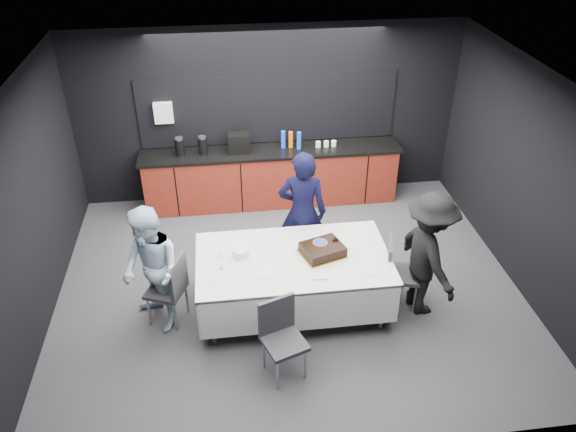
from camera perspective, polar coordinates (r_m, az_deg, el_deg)
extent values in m
plane|color=#424146|center=(7.52, 0.10, -7.14)|extent=(6.00, 6.00, 0.00)
cube|color=white|center=(6.11, 0.12, 13.39)|extent=(6.00, 5.00, 0.04)
cube|color=black|center=(8.93, -1.99, 10.24)|extent=(6.00, 0.04, 2.80)
cube|color=black|center=(4.77, 4.10, -13.46)|extent=(6.00, 0.04, 2.80)
cube|color=black|center=(7.04, -24.90, 0.26)|extent=(0.04, 5.00, 2.80)
cube|color=black|center=(7.65, 23.04, 3.36)|extent=(0.04, 5.00, 2.80)
cube|color=maroon|center=(9.08, -1.69, 3.98)|extent=(4.00, 0.60, 0.90)
cube|color=black|center=(8.86, -1.74, 6.64)|extent=(4.10, 0.64, 0.04)
cube|color=black|center=(8.88, -1.99, 10.79)|extent=(4.00, 0.03, 1.10)
cube|color=white|center=(8.82, -12.53, 10.22)|extent=(0.28, 0.12, 0.32)
cylinder|color=black|center=(8.79, -10.94, 6.88)|extent=(0.14, 0.14, 0.26)
cylinder|color=black|center=(8.77, -8.65, 7.06)|extent=(0.14, 0.14, 0.26)
cube|color=black|center=(8.76, -5.04, 7.43)|extent=(0.32, 0.24, 0.30)
cylinder|color=blue|center=(8.85, -0.49, 7.78)|extent=(0.07, 0.07, 0.28)
cylinder|color=orange|center=(8.87, 0.28, 7.77)|extent=(0.07, 0.07, 0.26)
cylinder|color=blue|center=(8.82, 1.12, 7.67)|extent=(0.07, 0.07, 0.28)
cylinder|color=white|center=(8.93, 3.08, 7.28)|extent=(0.08, 0.08, 0.09)
cylinder|color=white|center=(8.95, 3.91, 7.32)|extent=(0.08, 0.08, 0.09)
cylinder|color=white|center=(8.97, 4.67, 7.35)|extent=(0.08, 0.08, 0.09)
cylinder|color=#99999E|center=(8.73, -11.04, 7.73)|extent=(0.12, 0.12, 0.03)
cylinder|color=#99999E|center=(8.71, -8.73, 7.91)|extent=(0.12, 0.12, 0.03)
cylinder|color=#99999E|center=(6.57, -7.69, -10.30)|extent=(0.06, 0.06, 0.75)
cylinder|color=#99999E|center=(7.33, -7.80, -4.97)|extent=(0.06, 0.06, 0.75)
cylinder|color=#99999E|center=(6.79, 9.60, -8.78)|extent=(0.06, 0.06, 0.75)
cylinder|color=#99999E|center=(7.53, 7.58, -3.78)|extent=(0.06, 0.06, 0.75)
cube|color=silver|center=(6.74, 0.54, -4.37)|extent=(2.32, 1.32, 0.04)
cube|color=silver|center=(6.42, 1.33, -9.74)|extent=(2.32, 0.02, 0.55)
cube|color=silver|center=(7.41, -0.15, -2.97)|extent=(2.32, 0.02, 0.55)
cube|color=silver|center=(6.87, -9.08, -6.81)|extent=(0.02, 1.32, 0.55)
cube|color=silver|center=(7.12, 9.78, -5.28)|extent=(0.02, 1.32, 0.55)
cube|color=gold|center=(6.79, 3.51, -3.82)|extent=(0.61, 0.55, 0.01)
cube|color=black|center=(6.76, 3.53, -3.43)|extent=(0.56, 0.51, 0.10)
cube|color=black|center=(6.73, 3.55, -3.03)|extent=(0.56, 0.51, 0.01)
cylinder|color=#D54E12|center=(6.77, 3.29, -2.69)|extent=(0.18, 0.18, 0.00)
cylinder|color=#1841B7|center=(6.76, 3.29, -2.67)|extent=(0.15, 0.15, 0.01)
sphere|color=black|center=(6.84, 4.86, -2.17)|extent=(0.04, 0.04, 0.04)
sphere|color=black|center=(6.81, 5.09, -2.34)|extent=(0.04, 0.04, 0.04)
sphere|color=black|center=(6.80, 4.76, -2.37)|extent=(0.04, 0.04, 0.04)
cylinder|color=white|center=(6.75, -4.83, -3.67)|extent=(0.20, 0.20, 0.10)
cylinder|color=white|center=(6.49, -2.36, -5.82)|extent=(0.19, 0.19, 0.01)
cylinder|color=white|center=(6.98, 5.89, -2.84)|extent=(0.22, 0.22, 0.01)
cylinder|color=white|center=(6.58, 8.11, -5.56)|extent=(0.21, 0.21, 0.01)
cylinder|color=white|center=(7.05, -0.34, -2.22)|extent=(0.21, 0.21, 0.01)
cube|color=white|center=(6.43, 3.27, -6.17)|extent=(0.17, 0.11, 0.03)
cylinder|color=white|center=(6.60, -6.77, -5.29)|extent=(0.06, 0.06, 0.00)
cylinder|color=white|center=(6.57, -6.81, -4.87)|extent=(0.01, 0.01, 0.12)
cylinder|color=white|center=(6.50, -6.87, -4.10)|extent=(0.05, 0.05, 0.10)
cube|color=#2F2F34|center=(6.93, -12.30, -7.36)|extent=(0.54, 0.54, 0.05)
cube|color=#2F2F34|center=(6.70, -11.07, -6.02)|extent=(0.19, 0.41, 0.45)
cylinder|color=#99999E|center=(7.25, -12.76, -7.67)|extent=(0.03, 0.03, 0.44)
cylinder|color=#99999E|center=(7.03, -13.93, -9.39)|extent=(0.03, 0.03, 0.44)
cylinder|color=#99999E|center=(7.13, -10.27, -8.17)|extent=(0.03, 0.03, 0.44)
cylinder|color=#99999E|center=(6.90, -11.37, -9.95)|extent=(0.03, 0.03, 0.44)
cube|color=#2F2F34|center=(7.14, 11.54, -5.82)|extent=(0.51, 0.51, 0.05)
cube|color=#2F2F34|center=(6.98, 10.21, -4.12)|extent=(0.15, 0.42, 0.45)
cylinder|color=#99999E|center=(7.18, 12.75, -8.19)|extent=(0.03, 0.03, 0.44)
cylinder|color=#99999E|center=(7.44, 12.61, -6.48)|extent=(0.03, 0.03, 0.44)
cylinder|color=#99999E|center=(7.14, 10.02, -8.02)|extent=(0.03, 0.03, 0.44)
cylinder|color=#99999E|center=(7.40, 9.98, -6.31)|extent=(0.03, 0.03, 0.44)
cube|color=#2F2F34|center=(6.14, -0.36, -12.78)|extent=(0.54, 0.54, 0.05)
cube|color=#2F2F34|center=(6.09, -1.19, -9.99)|extent=(0.41, 0.18, 0.45)
cylinder|color=#99999E|center=(6.15, -1.08, -15.80)|extent=(0.03, 0.03, 0.44)
cylinder|color=#99999E|center=(6.26, 1.81, -14.73)|extent=(0.03, 0.03, 0.44)
cylinder|color=#99999E|center=(6.36, -2.47, -13.74)|extent=(0.03, 0.03, 0.44)
cylinder|color=#99999E|center=(6.46, 0.33, -12.75)|extent=(0.03, 0.03, 0.44)
imported|color=black|center=(7.37, 1.47, 0.38)|extent=(0.71, 0.54, 1.75)
imported|color=silver|center=(6.67, -13.71, -5.41)|extent=(0.93, 0.99, 1.61)
imported|color=black|center=(6.91, 14.03, -3.83)|extent=(0.81, 1.16, 1.64)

